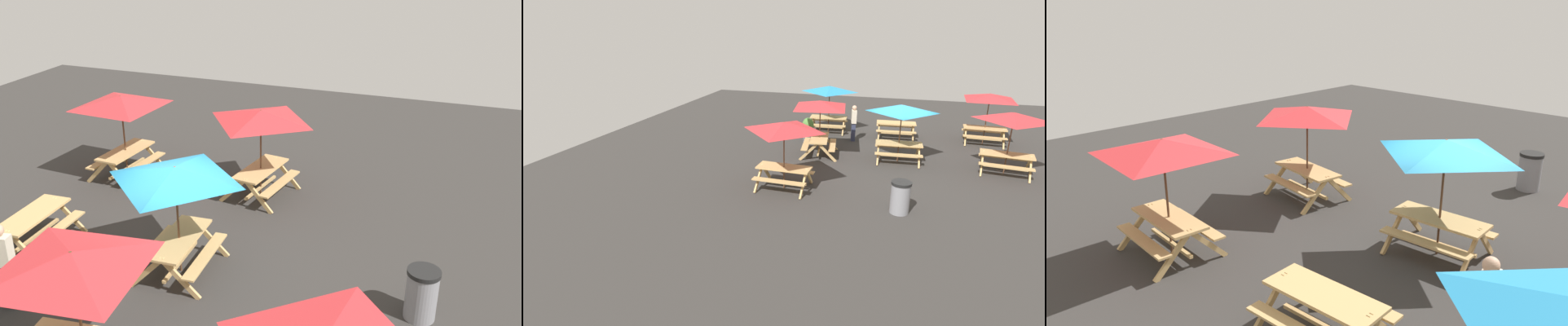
% 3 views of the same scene
% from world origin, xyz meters
% --- Properties ---
extents(ground_plane, '(27.94, 27.94, 0.00)m').
position_xyz_m(ground_plane, '(0.00, 0.00, 0.00)').
color(ground_plane, '#33302D').
rests_on(ground_plane, ground).
extents(picnic_table_0, '(2.09, 2.09, 2.34)m').
position_xyz_m(picnic_table_0, '(-3.62, -3.74, 1.99)').
color(picnic_table_0, tan).
rests_on(picnic_table_0, ground).
extents(picnic_table_1, '(2.27, 2.27, 2.34)m').
position_xyz_m(picnic_table_1, '(3.83, -0.15, 1.99)').
color(picnic_table_1, tan).
rests_on(picnic_table_1, ground).
extents(picnic_table_2, '(2.10, 2.10, 2.34)m').
position_xyz_m(picnic_table_2, '(-3.49, 3.85, 1.99)').
color(picnic_table_2, tan).
rests_on(picnic_table_2, ground).
extents(picnic_table_3, '(2.82, 2.82, 2.34)m').
position_xyz_m(picnic_table_3, '(3.69, 3.74, 1.99)').
color(picnic_table_3, tan).
rests_on(picnic_table_3, ground).
extents(picnic_table_4, '(1.87, 1.62, 0.81)m').
position_xyz_m(picnic_table_4, '(-0.20, 3.58, 0.56)').
color(picnic_table_4, tan).
rests_on(picnic_table_4, ground).
extents(picnic_table_5, '(2.11, 2.11, 2.34)m').
position_xyz_m(picnic_table_5, '(-0.00, 0.15, 1.99)').
color(picnic_table_5, tan).
rests_on(picnic_table_5, ground).
extents(picnic_table_6, '(2.80, 2.80, 2.34)m').
position_xyz_m(picnic_table_6, '(-3.19, 0.08, 1.99)').
color(picnic_table_6, tan).
rests_on(picnic_table_6, ground).
extents(trash_bin_gray, '(0.59, 0.59, 0.98)m').
position_xyz_m(trash_bin_gray, '(0.16, -4.55, 0.49)').
color(trash_bin_gray, gray).
rests_on(trash_bin_gray, ground).
extents(potted_plant_0, '(0.54, 0.54, 1.15)m').
position_xyz_m(potted_plant_0, '(-4.07, 1.74, 0.62)').
color(potted_plant_0, '#59595B').
rests_on(potted_plant_0, ground).
extents(person_standing, '(0.29, 0.40, 1.67)m').
position_xyz_m(person_standing, '(-2.09, 2.57, 0.89)').
color(person_standing, '#2D334C').
rests_on(person_standing, ground).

